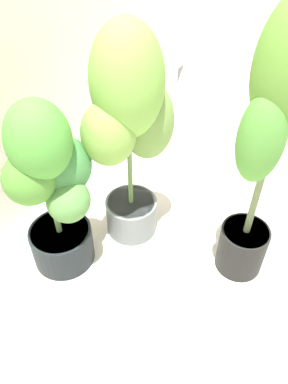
% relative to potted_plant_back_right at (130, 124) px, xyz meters
% --- Properties ---
extents(ground_plane, '(8.00, 8.00, 0.00)m').
position_rel_potted_plant_back_right_xyz_m(ground_plane, '(-0.29, -0.36, -0.55)').
color(ground_plane, silver).
rests_on(ground_plane, ground).
extents(potted_plant_back_right, '(0.43, 0.36, 0.93)m').
position_rel_potted_plant_back_right_xyz_m(potted_plant_back_right, '(0.00, 0.00, 0.00)').
color(potted_plant_back_right, slate).
rests_on(potted_plant_back_right, ground).
extents(potted_plant_front_right, '(0.32, 0.30, 1.07)m').
position_rel_potted_plant_back_right_xyz_m(potted_plant_front_right, '(0.05, -0.48, 0.09)').
color(potted_plant_front_right, black).
rests_on(potted_plant_front_right, ground).
extents(potted_plant_back_center, '(0.36, 0.33, 0.74)m').
position_rel_potted_plant_back_right_xyz_m(potted_plant_back_center, '(-0.29, 0.14, -0.15)').
color(potted_plant_back_center, black).
rests_on(potted_plant_back_center, ground).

